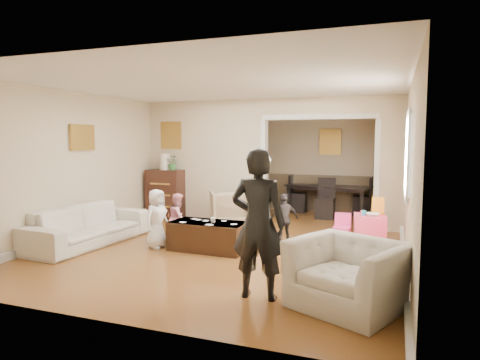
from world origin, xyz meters
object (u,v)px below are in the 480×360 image
at_px(armchair_back, 229,207).
at_px(table_lamp, 165,162).
at_px(child_toddler, 284,219).
at_px(dresser, 165,194).
at_px(play_table, 370,229).
at_px(adult_person, 258,224).
at_px(child_kneel_b, 178,218).
at_px(coffee_cup, 213,220).
at_px(dining_table, 329,199).
at_px(armchair_front, 348,275).
at_px(coffee_table, 209,236).
at_px(sofa, 88,225).
at_px(child_kneel_a, 157,219).
at_px(cyan_cup, 364,213).

xyz_separation_m(armchair_back, table_lamp, (-1.57, 0.11, 0.92)).
xyz_separation_m(armchair_back, child_toddler, (1.53, -1.35, 0.09)).
xyz_separation_m(dresser, child_toddler, (3.10, -1.47, -0.11)).
height_order(play_table, adult_person, adult_person).
bearing_deg(child_kneel_b, coffee_cup, -131.54).
bearing_deg(dining_table, child_toddler, -84.18).
relative_size(armchair_front, coffee_table, 0.90).
relative_size(sofa, dining_table, 1.14).
distance_m(child_kneel_a, child_toddler, 2.10).
bearing_deg(armchair_back, armchair_front, 97.16).
relative_size(adult_person, child_toddler, 1.95).
distance_m(table_lamp, coffee_table, 3.20).
distance_m(armchair_back, armchair_front, 4.67).
bearing_deg(play_table, dining_table, 111.53).
height_order(coffee_table, child_toddler, child_toddler).
xyz_separation_m(dining_table, child_toddler, (-0.28, -3.26, 0.09)).
bearing_deg(coffee_table, child_kneel_b, 156.80).
distance_m(table_lamp, dining_table, 3.94).
bearing_deg(child_kneel_b, child_kneel_a, 143.66).
height_order(armchair_front, child_kneel_a, child_kneel_a).
xyz_separation_m(coffee_table, dining_table, (1.33, 4.01, 0.11)).
xyz_separation_m(sofa, armchair_back, (1.58, 2.45, 0.02)).
height_order(coffee_cup, cyan_cup, cyan_cup).
relative_size(coffee_cup, play_table, 0.18).
xyz_separation_m(play_table, child_toddler, (-1.34, -0.57, 0.19)).
distance_m(coffee_table, child_kneel_a, 0.90).
bearing_deg(coffee_cup, armchair_back, 105.11).
distance_m(dining_table, child_toddler, 3.27).
bearing_deg(dresser, dining_table, 27.93).
xyz_separation_m(sofa, play_table, (4.46, 1.67, -0.08)).
distance_m(armchair_back, coffee_table, 2.16).
height_order(sofa, coffee_table, sofa).
bearing_deg(child_kneel_a, play_table, -53.55).
height_order(dining_table, child_kneel_a, child_kneel_a).
height_order(armchair_back, child_toddler, child_toddler).
height_order(adult_person, child_kneel_a, adult_person).
bearing_deg(adult_person, cyan_cup, -110.09).
xyz_separation_m(coffee_cup, child_kneel_b, (-0.80, 0.35, -0.07)).
bearing_deg(child_kneel_a, sofa, 111.45).
distance_m(armchair_front, table_lamp, 5.90).
relative_size(armchair_back, dining_table, 0.39).
distance_m(armchair_back, table_lamp, 1.83).
xyz_separation_m(play_table, child_kneel_a, (-3.24, -1.47, 0.24)).
bearing_deg(sofa, dresser, 3.59).
bearing_deg(dresser, cyan_cup, -12.29).
distance_m(play_table, child_toddler, 1.47).
xyz_separation_m(dresser, child_kneel_b, (1.35, -1.92, -0.12)).
bearing_deg(child_kneel_a, coffee_cup, -71.90).
xyz_separation_m(armchair_front, coffee_table, (-2.33, 1.62, -0.13)).
height_order(table_lamp, dining_table, table_lamp).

